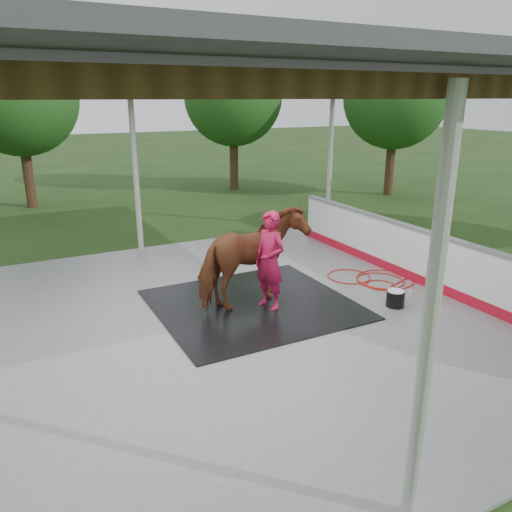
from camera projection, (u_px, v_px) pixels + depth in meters
name	position (u px, v px, depth m)	size (l,w,h in m)	color
ground	(213.00, 325.00, 8.65)	(100.00, 100.00, 0.00)	#1E3814
concrete_slab	(213.00, 324.00, 8.65)	(12.00, 10.00, 0.05)	slate
pavilion_structure	(206.00, 84.00, 7.45)	(12.60, 10.60, 4.05)	beige
dasher_board	(415.00, 255.00, 10.49)	(0.16, 8.00, 1.15)	#B50F25
tree_belt	(203.00, 96.00, 8.39)	(28.00, 28.00, 5.80)	#382314
rubber_mat	(253.00, 304.00, 9.35)	(3.53, 3.31, 0.03)	black
horse	(253.00, 258.00, 9.08)	(0.97, 2.12, 1.79)	brown
handler	(270.00, 261.00, 8.98)	(0.66, 0.44, 1.82)	#B2123F
wash_bucket	(395.00, 298.00, 9.25)	(0.34, 0.34, 0.31)	black
soap_bottle_a	(403.00, 299.00, 9.26)	(0.11, 0.11, 0.28)	silver
soap_bottle_b	(410.00, 292.00, 9.74)	(0.08, 0.08, 0.17)	#338CD8
hose_coil	(375.00, 279.00, 10.63)	(2.18, 1.57, 0.02)	red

